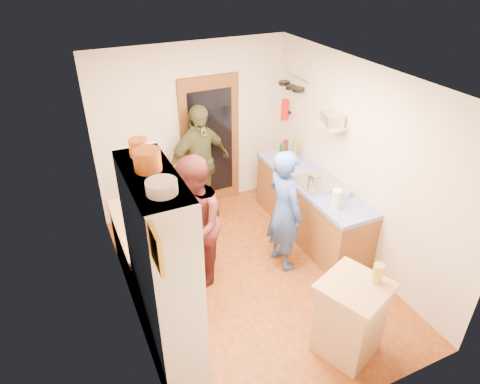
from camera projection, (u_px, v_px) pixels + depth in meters
floor at (251, 276)px, 5.60m from camera, size 3.00×4.00×0.02m
ceiling at (254, 77)px, 4.26m from camera, size 3.00×4.00×0.02m
wall_back at (193, 129)px, 6.50m from camera, size 3.00×0.02×2.60m
wall_front at (365, 308)px, 3.36m from camera, size 3.00×0.02×2.60m
wall_left at (120, 222)px, 4.38m from camera, size 0.02×4.00×2.60m
wall_right at (358, 165)px, 5.47m from camera, size 0.02×4.00×2.60m
door_frame at (210, 143)px, 6.68m from camera, size 0.95×0.06×2.10m
door_glass at (211, 144)px, 6.65m from camera, size 0.70×0.02×1.70m
hutch_body at (164, 279)px, 3.94m from camera, size 0.40×1.20×2.20m
hutch_top_shelf at (151, 176)px, 3.38m from camera, size 0.40×1.14×0.04m
plate_stack at (162, 187)px, 3.10m from camera, size 0.23×0.23×0.10m
orange_pot_a at (147, 160)px, 3.39m from camera, size 0.22×0.22×0.18m
orange_pot_b at (139, 148)px, 3.63m from camera, size 0.17×0.17×0.15m
left_counter_base at (148, 255)px, 5.29m from camera, size 0.60×1.40×0.85m
left_counter_top at (144, 225)px, 5.06m from camera, size 0.64×1.44×0.05m
toaster at (159, 241)px, 4.63m from camera, size 0.25×0.20×0.16m
kettle at (140, 222)px, 4.91m from camera, size 0.21×0.21×0.19m
orange_bowl at (146, 212)px, 5.19m from camera, size 0.19×0.19×0.08m
chopping_board at (134, 198)px, 5.52m from camera, size 0.34×0.28×0.02m
right_counter_base at (310, 209)px, 6.20m from camera, size 0.60×2.20×0.84m
right_counter_top at (313, 182)px, 5.97m from camera, size 0.62×2.22×0.06m
hob at (318, 183)px, 5.86m from camera, size 0.55×0.58×0.04m
pot_on_hob at (315, 178)px, 5.79m from camera, size 0.20×0.20×0.13m
bottle_a at (282, 154)px, 6.30m from camera, size 0.10×0.10×0.33m
bottle_b at (286, 150)px, 6.45m from camera, size 0.08×0.08×0.31m
bottle_c at (295, 149)px, 6.45m from camera, size 0.10×0.10×0.33m
paper_towel at (336, 200)px, 5.27m from camera, size 0.13×0.13×0.26m
mixing_bowl at (341, 193)px, 5.57m from camera, size 0.29×0.29×0.09m
island_base at (349, 320)px, 4.39m from camera, size 0.71×0.71×0.86m
island_top at (356, 287)px, 4.16m from camera, size 0.81×0.81×0.05m
cutting_board at (349, 286)px, 4.15m from camera, size 0.43×0.39×0.02m
oil_jar at (378, 273)px, 4.13m from camera, size 0.14×0.14×0.21m
pan_rail at (296, 77)px, 6.26m from camera, size 0.02×0.65×0.02m
pan_hang_a at (298, 90)px, 6.17m from camera, size 0.18×0.18×0.05m
pan_hang_b at (291, 87)px, 6.34m from camera, size 0.16×0.16×0.05m
pan_hang_c at (284, 83)px, 6.49m from camera, size 0.17×0.17×0.05m
wall_shelf at (331, 126)px, 5.57m from camera, size 0.26×0.42×0.03m
radio at (332, 119)px, 5.52m from camera, size 0.29×0.34×0.15m
ext_bracket at (288, 112)px, 6.71m from camera, size 0.06×0.10×0.04m
fire_extinguisher at (285, 110)px, 6.66m from camera, size 0.11×0.11×0.32m
picture_frame at (156, 249)px, 2.80m from camera, size 0.03×0.25×0.30m
person_hob at (288, 211)px, 5.41m from camera, size 0.45×0.64×1.67m
person_left at (197, 222)px, 5.14m from camera, size 0.87×1.00×1.74m
person_back at (200, 164)px, 6.36m from camera, size 1.14×0.70×1.82m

